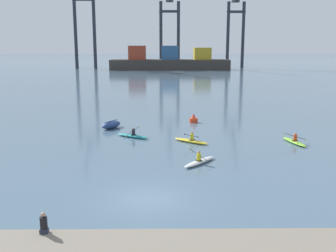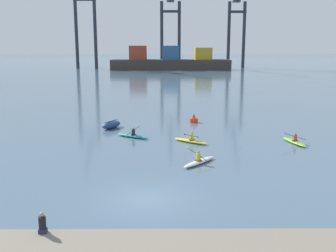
{
  "view_description": "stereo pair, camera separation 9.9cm",
  "coord_description": "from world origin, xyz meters",
  "px_view_note": "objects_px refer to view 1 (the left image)",
  "views": [
    {
      "loc": [
        0.89,
        -19.73,
        8.07
      ],
      "look_at": [
        1.27,
        16.51,
        0.6
      ],
      "focal_mm": 41.47,
      "sensor_mm": 36.0,
      "label": 1
    },
    {
      "loc": [
        0.99,
        -19.73,
        8.07
      ],
      "look_at": [
        1.27,
        16.51,
        0.6
      ],
      "focal_mm": 41.47,
      "sensor_mm": 36.0,
      "label": 2
    }
  ],
  "objects_px": {
    "gantry_crane_west": "(84,15)",
    "kayak_yellow": "(191,141)",
    "container_barge": "(169,61)",
    "gantry_crane_west_mid": "(170,22)",
    "kayak_lime": "(294,141)",
    "seated_onlooker": "(44,224)",
    "capsized_dinghy": "(111,125)",
    "channel_buoy": "(194,119)",
    "kayak_teal": "(133,136)",
    "kayak_white": "(199,161)",
    "gantry_crane_east_mid": "(236,22)"
  },
  "relations": [
    {
      "from": "gantry_crane_east_mid",
      "to": "channel_buoy",
      "type": "distance_m",
      "value": 110.81
    },
    {
      "from": "gantry_crane_west",
      "to": "seated_onlooker",
      "type": "xyz_separation_m",
      "value": [
        23.7,
        -129.78,
        -17.96
      ]
    },
    {
      "from": "kayak_lime",
      "to": "kayak_white",
      "type": "bearing_deg",
      "value": -146.33
    },
    {
      "from": "seated_onlooker",
      "to": "kayak_white",
      "type": "bearing_deg",
      "value": 56.86
    },
    {
      "from": "channel_buoy",
      "to": "seated_onlooker",
      "type": "bearing_deg",
      "value": -107.11
    },
    {
      "from": "gantry_crane_west_mid",
      "to": "kayak_white",
      "type": "relative_size",
      "value": 11.49
    },
    {
      "from": "kayak_yellow",
      "to": "gantry_crane_west_mid",
      "type": "bearing_deg",
      "value": 90.04
    },
    {
      "from": "container_barge",
      "to": "gantry_crane_west_mid",
      "type": "xyz_separation_m",
      "value": [
        0.32,
        13.78,
        14.33
      ]
    },
    {
      "from": "container_barge",
      "to": "kayak_white",
      "type": "relative_size",
      "value": 13.92
    },
    {
      "from": "channel_buoy",
      "to": "kayak_teal",
      "type": "distance_m",
      "value": 9.25
    },
    {
      "from": "container_barge",
      "to": "kayak_teal",
      "type": "xyz_separation_m",
      "value": [
        -4.74,
        -103.88,
        -2.69
      ]
    },
    {
      "from": "gantry_crane_west",
      "to": "kayak_lime",
      "type": "xyz_separation_m",
      "value": [
        39.66,
        -112.74,
        -18.76
      ]
    },
    {
      "from": "gantry_crane_east_mid",
      "to": "capsized_dinghy",
      "type": "height_order",
      "value": "gantry_crane_east_mid"
    },
    {
      "from": "gantry_crane_east_mid",
      "to": "seated_onlooker",
      "type": "distance_m",
      "value": 138.0
    },
    {
      "from": "capsized_dinghy",
      "to": "seated_onlooker",
      "type": "bearing_deg",
      "value": -89.08
    },
    {
      "from": "kayak_lime",
      "to": "kayak_white",
      "type": "height_order",
      "value": "kayak_white"
    },
    {
      "from": "kayak_white",
      "to": "kayak_lime",
      "type": "bearing_deg",
      "value": 33.67
    },
    {
      "from": "container_barge",
      "to": "gantry_crane_west_mid",
      "type": "height_order",
      "value": "gantry_crane_west_mid"
    },
    {
      "from": "gantry_crane_west_mid",
      "to": "channel_buoy",
      "type": "relative_size",
      "value": 34.16
    },
    {
      "from": "seated_onlooker",
      "to": "container_barge",
      "type": "bearing_deg",
      "value": 86.83
    },
    {
      "from": "kayak_white",
      "to": "kayak_yellow",
      "type": "bearing_deg",
      "value": 91.6
    },
    {
      "from": "container_barge",
      "to": "gantry_crane_east_mid",
      "type": "height_order",
      "value": "gantry_crane_east_mid"
    },
    {
      "from": "channel_buoy",
      "to": "kayak_yellow",
      "type": "xyz_separation_m",
      "value": [
        -0.89,
        -8.97,
        -0.19
      ]
    },
    {
      "from": "container_barge",
      "to": "channel_buoy",
      "type": "relative_size",
      "value": 41.39
    },
    {
      "from": "gantry_crane_west_mid",
      "to": "gantry_crane_east_mid",
      "type": "bearing_deg",
      "value": -8.48
    },
    {
      "from": "gantry_crane_west",
      "to": "kayak_yellow",
      "type": "height_order",
      "value": "gantry_crane_west"
    },
    {
      "from": "gantry_crane_east_mid",
      "to": "kayak_white",
      "type": "distance_m",
      "value": 125.55
    },
    {
      "from": "capsized_dinghy",
      "to": "kayak_lime",
      "type": "bearing_deg",
      "value": -21.2
    },
    {
      "from": "kayak_lime",
      "to": "kayak_teal",
      "type": "relative_size",
      "value": 1.08
    },
    {
      "from": "gantry_crane_west_mid",
      "to": "kayak_teal",
      "type": "bearing_deg",
      "value": -92.46
    },
    {
      "from": "gantry_crane_west",
      "to": "capsized_dinghy",
      "type": "bearing_deg",
      "value": -77.64
    },
    {
      "from": "gantry_crane_west",
      "to": "kayak_yellow",
      "type": "relative_size",
      "value": 12.79
    },
    {
      "from": "gantry_crane_west_mid",
      "to": "kayak_lime",
      "type": "height_order",
      "value": "gantry_crane_west_mid"
    },
    {
      "from": "gantry_crane_west_mid",
      "to": "gantry_crane_east_mid",
      "type": "distance_m",
      "value": 24.86
    },
    {
      "from": "container_barge",
      "to": "kayak_teal",
      "type": "bearing_deg",
      "value": -92.61
    },
    {
      "from": "kayak_teal",
      "to": "container_barge",
      "type": "bearing_deg",
      "value": 87.39
    },
    {
      "from": "kayak_lime",
      "to": "gantry_crane_west",
      "type": "bearing_deg",
      "value": 109.38
    },
    {
      "from": "gantry_crane_west",
      "to": "kayak_white",
      "type": "height_order",
      "value": "gantry_crane_west"
    },
    {
      "from": "gantry_crane_east_mid",
      "to": "seated_onlooker",
      "type": "xyz_separation_m",
      "value": [
        -31.74,
        -133.36,
        -15.94
      ]
    },
    {
      "from": "gantry_crane_east_mid",
      "to": "capsized_dinghy",
      "type": "bearing_deg",
      "value": -106.28
    },
    {
      "from": "capsized_dinghy",
      "to": "kayak_yellow",
      "type": "relative_size",
      "value": 0.92
    },
    {
      "from": "channel_buoy",
      "to": "kayak_yellow",
      "type": "bearing_deg",
      "value": -95.67
    },
    {
      "from": "container_barge",
      "to": "kayak_yellow",
      "type": "xyz_separation_m",
      "value": [
        0.39,
        -105.84,
        -2.69
      ]
    },
    {
      "from": "kayak_yellow",
      "to": "container_barge",
      "type": "bearing_deg",
      "value": 90.21
    },
    {
      "from": "gantry_crane_west",
      "to": "capsized_dinghy",
      "type": "distance_m",
      "value": 110.5
    },
    {
      "from": "gantry_crane_east_mid",
      "to": "seated_onlooker",
      "type": "bearing_deg",
      "value": -103.39
    },
    {
      "from": "channel_buoy",
      "to": "kayak_lime",
      "type": "bearing_deg",
      "value": -49.92
    },
    {
      "from": "capsized_dinghy",
      "to": "gantry_crane_east_mid",
      "type": "bearing_deg",
      "value": 73.72
    },
    {
      "from": "kayak_lime",
      "to": "kayak_white",
      "type": "xyz_separation_m",
      "value": [
        -8.57,
        -5.71,
        -0.0
      ]
    },
    {
      "from": "gantry_crane_west",
      "to": "capsized_dinghy",
      "type": "xyz_separation_m",
      "value": [
        23.32,
        -106.4,
        -18.58
      ]
    }
  ]
}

